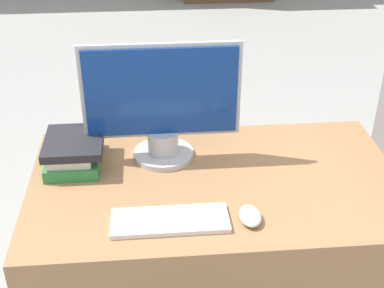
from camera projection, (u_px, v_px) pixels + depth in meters
desk at (214, 265)px, 1.99m from camera, size 1.25×0.73×0.77m
monitor at (162, 105)px, 1.82m from camera, size 0.54×0.21×0.42m
keyboard at (170, 221)px, 1.59m from camera, size 0.35×0.13×0.02m
mouse at (250, 216)px, 1.60m from camera, size 0.07×0.10×0.03m
book_stack at (73, 151)px, 1.85m from camera, size 0.20×0.25×0.10m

